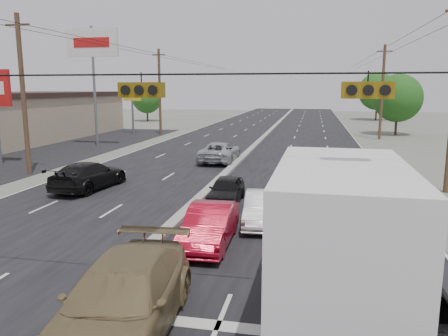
{
  "coord_description": "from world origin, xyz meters",
  "views": [
    {
      "loc": [
        5.42,
        -9.65,
        5.49
      ],
      "look_at": [
        1.82,
        7.93,
        2.2
      ],
      "focal_mm": 35.0,
      "sensor_mm": 36.0,
      "label": 1
    }
  ],
  "objects_px": {
    "queue_car_e": "(399,189)",
    "tree_left_far": "(147,99)",
    "box_truck": "(338,240)",
    "queue_car_c": "(303,176)",
    "queue_car_a": "(226,190)",
    "tan_sedan": "(122,301)",
    "queue_car_b": "(262,209)",
    "utility_pole_left_c": "(160,91)",
    "tree_right_mid": "(398,98)",
    "oncoming_far": "(220,152)",
    "pole_sign_billboard": "(92,50)",
    "pole_sign_far": "(132,97)",
    "utility_pole_right_c": "(382,92)",
    "black_suv": "(395,326)",
    "utility_pole_left_b": "(23,94)",
    "oncoming_near": "(89,176)",
    "tree_right_far": "(377,91)",
    "red_sedan": "(210,226)"
  },
  "relations": [
    {
      "from": "pole_sign_far",
      "to": "box_truck",
      "type": "relative_size",
      "value": 0.78
    },
    {
      "from": "utility_pole_left_b",
      "to": "oncoming_near",
      "type": "bearing_deg",
      "value": -27.98
    },
    {
      "from": "tan_sedan",
      "to": "queue_car_a",
      "type": "relative_size",
      "value": 1.56
    },
    {
      "from": "utility_pole_left_b",
      "to": "tree_left_far",
      "type": "bearing_deg",
      "value": 101.92
    },
    {
      "from": "queue_car_a",
      "to": "black_suv",
      "type": "bearing_deg",
      "value": -64.8
    },
    {
      "from": "tree_right_far",
      "to": "tan_sedan",
      "type": "distance_m",
      "value": 72.9
    },
    {
      "from": "tree_left_far",
      "to": "queue_car_c",
      "type": "xyz_separation_m",
      "value": [
        26.96,
        -45.67,
        -3.02
      ]
    },
    {
      "from": "utility_pole_right_c",
      "to": "tree_right_mid",
      "type": "relative_size",
      "value": 1.4
    },
    {
      "from": "tree_left_far",
      "to": "tree_right_mid",
      "type": "height_order",
      "value": "tree_right_mid"
    },
    {
      "from": "oncoming_near",
      "to": "tree_right_mid",
      "type": "bearing_deg",
      "value": -116.58
    },
    {
      "from": "queue_car_e",
      "to": "tree_left_far",
      "type": "bearing_deg",
      "value": 117.95
    },
    {
      "from": "queue_car_a",
      "to": "queue_car_c",
      "type": "xyz_separation_m",
      "value": [
        3.56,
        3.81,
        0.07
      ]
    },
    {
      "from": "utility_pole_left_c",
      "to": "queue_car_e",
      "type": "relative_size",
      "value": 2.53
    },
    {
      "from": "pole_sign_far",
      "to": "queue_car_a",
      "type": "xyz_separation_m",
      "value": [
        17.4,
        -29.49,
        -3.77
      ]
    },
    {
      "from": "queue_car_e",
      "to": "box_truck",
      "type": "bearing_deg",
      "value": -112.14
    },
    {
      "from": "pole_sign_billboard",
      "to": "pole_sign_far",
      "type": "bearing_deg",
      "value": 97.13
    },
    {
      "from": "tan_sedan",
      "to": "queue_car_b",
      "type": "distance_m",
      "value": 9.05
    },
    {
      "from": "utility_pole_right_c",
      "to": "red_sedan",
      "type": "xyz_separation_m",
      "value": [
        -10.54,
        -35.28,
        -4.4
      ]
    },
    {
      "from": "tan_sedan",
      "to": "box_truck",
      "type": "bearing_deg",
      "value": 15.46
    },
    {
      "from": "tree_left_far",
      "to": "tan_sedan",
      "type": "bearing_deg",
      "value": -69.11
    },
    {
      "from": "utility_pole_left_c",
      "to": "black_suv",
      "type": "bearing_deg",
      "value": -64.55
    },
    {
      "from": "black_suv",
      "to": "queue_car_b",
      "type": "height_order",
      "value": "black_suv"
    },
    {
      "from": "tree_right_mid",
      "to": "pole_sign_billboard",
      "type": "bearing_deg",
      "value": -150.05
    },
    {
      "from": "utility_pole_left_b",
      "to": "pole_sign_far",
      "type": "xyz_separation_m",
      "value": [
        -3.5,
        25.0,
        -0.7
      ]
    },
    {
      "from": "utility_pole_left_b",
      "to": "utility_pole_right_c",
      "type": "height_order",
      "value": "same"
    },
    {
      "from": "black_suv",
      "to": "utility_pole_right_c",
      "type": "bearing_deg",
      "value": 79.43
    },
    {
      "from": "oncoming_near",
      "to": "utility_pole_right_c",
      "type": "bearing_deg",
      "value": -117.64
    },
    {
      "from": "queue_car_c",
      "to": "tree_left_far",
      "type": "bearing_deg",
      "value": 118.75
    },
    {
      "from": "queue_car_a",
      "to": "tan_sedan",
      "type": "bearing_deg",
      "value": -90.79
    },
    {
      "from": "queue_car_b",
      "to": "tree_left_far",
      "type": "bearing_deg",
      "value": 111.64
    },
    {
      "from": "queue_car_e",
      "to": "oncoming_near",
      "type": "distance_m",
      "value": 16.15
    },
    {
      "from": "queue_car_b",
      "to": "queue_car_c",
      "type": "bearing_deg",
      "value": 73.7
    },
    {
      "from": "tree_right_far",
      "to": "oncoming_far",
      "type": "xyz_separation_m",
      "value": [
        -17.4,
        -47.93,
        -4.21
      ]
    },
    {
      "from": "tree_left_far",
      "to": "queue_car_a",
      "type": "bearing_deg",
      "value": -64.69
    },
    {
      "from": "utility_pole_left_b",
      "to": "pole_sign_far",
      "type": "relative_size",
      "value": 1.67
    },
    {
      "from": "tree_right_mid",
      "to": "oncoming_far",
      "type": "bearing_deg",
      "value": -125.57
    },
    {
      "from": "utility_pole_left_c",
      "to": "utility_pole_left_b",
      "type": "bearing_deg",
      "value": -90.0
    },
    {
      "from": "utility_pole_left_b",
      "to": "queue_car_b",
      "type": "bearing_deg",
      "value": -25.13
    },
    {
      "from": "red_sedan",
      "to": "queue_car_a",
      "type": "bearing_deg",
      "value": 93.98
    },
    {
      "from": "utility_pole_left_c",
      "to": "queue_car_a",
      "type": "xyz_separation_m",
      "value": [
        13.9,
        -29.49,
        -4.47
      ]
    },
    {
      "from": "tan_sedan",
      "to": "tree_right_mid",
      "type": "bearing_deg",
      "value": 68.71
    },
    {
      "from": "tree_left_far",
      "to": "tree_right_mid",
      "type": "xyz_separation_m",
      "value": [
        37.0,
        -15.0,
        0.62
      ]
    },
    {
      "from": "utility_pole_left_b",
      "to": "oncoming_far",
      "type": "bearing_deg",
      "value": 32.48
    },
    {
      "from": "tan_sedan",
      "to": "queue_car_b",
      "type": "height_order",
      "value": "tan_sedan"
    },
    {
      "from": "red_sedan",
      "to": "tree_right_mid",
      "type": "bearing_deg",
      "value": 70.52
    },
    {
      "from": "box_truck",
      "to": "tan_sedan",
      "type": "xyz_separation_m",
      "value": [
        -4.69,
        -1.74,
        -1.15
      ]
    },
    {
      "from": "utility_pole_left_c",
      "to": "queue_car_c",
      "type": "bearing_deg",
      "value": -55.78
    },
    {
      "from": "box_truck",
      "to": "queue_car_c",
      "type": "distance_m",
      "value": 14.0
    },
    {
      "from": "tan_sedan",
      "to": "utility_pole_right_c",
      "type": "bearing_deg",
      "value": 70.04
    },
    {
      "from": "utility_pole_right_c",
      "to": "pole_sign_far",
      "type": "xyz_separation_m",
      "value": [
        -28.5,
        -0.0,
        -0.7
      ]
    }
  ]
}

